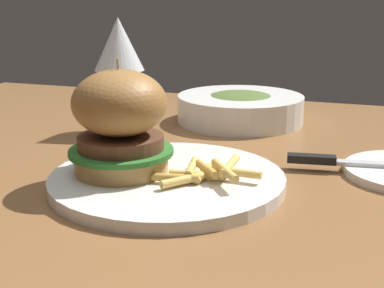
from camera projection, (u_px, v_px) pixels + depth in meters
The scene contains 7 objects.
dining_table at pixel (169, 217), 0.75m from camera, with size 1.24×0.92×0.74m.
main_plate at pixel (167, 180), 0.62m from camera, with size 0.27×0.27×0.01m, color white.
burger_sandwich at pixel (120, 122), 0.61m from camera, with size 0.12×0.12×0.13m.
fries_pile at pixel (206, 172), 0.59m from camera, with size 0.12×0.10×0.02m.
wine_glass at pixel (119, 48), 0.83m from camera, with size 0.08×0.08×0.18m.
table_knife at pixel (367, 163), 0.66m from camera, with size 0.24×0.05×0.01m.
soup_bowl at pixel (240, 107), 0.92m from camera, with size 0.22×0.22×0.05m.
Camera 1 is at (0.26, -0.64, 0.96)m, focal length 50.00 mm.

